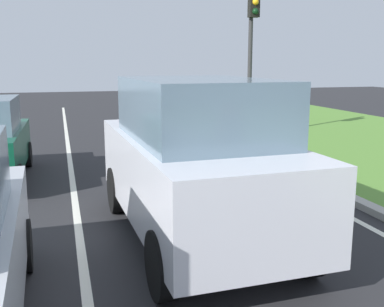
# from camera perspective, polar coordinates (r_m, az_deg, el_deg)

# --- Properties ---
(ground_plane) EXTENTS (60.00, 60.00, 0.00)m
(ground_plane) POSITION_cam_1_polar(r_m,az_deg,el_deg) (10.79, -10.98, -2.28)
(ground_plane) COLOR #262628
(lane_line_center) EXTENTS (0.12, 32.00, 0.01)m
(lane_line_center) POSITION_cam_1_polar(r_m,az_deg,el_deg) (10.76, -14.69, -2.48)
(lane_line_center) COLOR silver
(lane_line_center) RESTS_ON ground
(lane_line_right_edge) EXTENTS (0.12, 32.00, 0.01)m
(lane_line_right_edge) POSITION_cam_1_polar(r_m,az_deg,el_deg) (11.65, 6.94, -1.14)
(lane_line_right_edge) COLOR silver
(lane_line_right_edge) RESTS_ON ground
(curb_right) EXTENTS (0.24, 48.00, 0.12)m
(curb_right) POSITION_cam_1_polar(r_m,az_deg,el_deg) (11.84, 9.17, -0.72)
(curb_right) COLOR #9E9B93
(curb_right) RESTS_ON ground
(car_suv_ahead) EXTENTS (2.10, 4.57, 2.28)m
(car_suv_ahead) POSITION_cam_1_polar(r_m,az_deg,el_deg) (6.38, 0.44, -0.74)
(car_suv_ahead) COLOR silver
(car_suv_ahead) RESTS_ON ground
(traffic_light_near_right) EXTENTS (0.32, 0.50, 5.04)m
(traffic_light_near_right) POSITION_cam_1_polar(r_m,az_deg,el_deg) (15.19, 7.45, 14.58)
(traffic_light_near_right) COLOR #2D2D2D
(traffic_light_near_right) RESTS_ON ground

